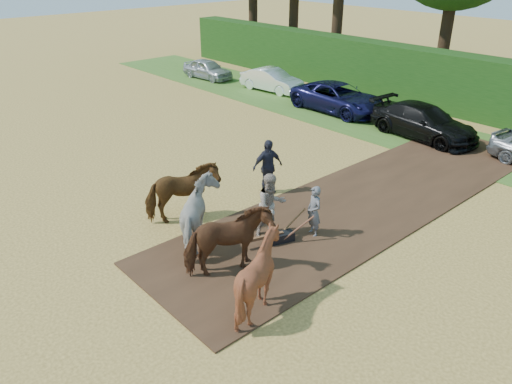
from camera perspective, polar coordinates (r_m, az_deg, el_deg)
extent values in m
plane|color=gold|center=(14.22, -9.15, -7.16)|extent=(120.00, 120.00, 0.00)
cube|color=#472D1C|center=(17.58, 13.06, -0.66)|extent=(4.50, 17.00, 0.05)
cube|color=#38601E|center=(23.90, 20.13, 5.55)|extent=(50.00, 5.00, 0.03)
cube|color=#14380F|center=(27.43, 25.33, 10.41)|extent=(46.00, 1.60, 3.00)
imported|color=#C4B09A|center=(14.51, 1.74, -1.57)|extent=(0.94, 1.10, 1.98)
imported|color=#252632|center=(17.17, 1.33, 2.90)|extent=(0.71, 1.22, 1.95)
imported|color=brown|center=(15.51, -8.41, -0.11)|extent=(1.68, 2.46, 1.90)
imported|color=beige|center=(14.15, -6.06, -2.67)|extent=(2.30, 2.12, 1.90)
imported|color=brown|center=(12.84, -3.21, -5.75)|extent=(1.68, 2.46, 1.90)
imported|color=brown|center=(11.62, 0.32, -9.47)|extent=(2.00, 2.12, 1.91)
cube|color=black|center=(14.54, 2.78, -5.29)|extent=(0.56, 0.87, 0.32)
cube|color=brown|center=(14.26, 0.82, -5.21)|extent=(0.48, 1.23, 0.09)
cylinder|color=brown|center=(14.72, 4.21, -3.38)|extent=(0.22, 0.92, 0.67)
cylinder|color=brown|center=(14.42, 4.94, -4.09)|extent=(0.46, 0.85, 0.67)
imported|color=gray|center=(14.69, 6.64, -2.26)|extent=(0.67, 0.54, 1.59)
imported|color=#AEB1B5|center=(34.05, -5.56, 13.81)|extent=(3.84, 1.81, 1.27)
imported|color=white|center=(30.73, 1.83, 12.67)|extent=(4.19, 1.85, 1.34)
imported|color=#151542|center=(26.91, 9.40, 10.58)|extent=(5.33, 2.49, 1.47)
imported|color=black|center=(23.87, 18.63, 7.61)|extent=(5.25, 2.48, 1.48)
cylinder|color=#382616|center=(42.02, -0.34, 19.37)|extent=(0.70, 0.70, 5.85)
cylinder|color=#382616|center=(39.52, 4.30, 18.56)|extent=(0.70, 0.70, 5.40)
cylinder|color=#382616|center=(35.41, 9.25, 18.39)|extent=(0.70, 0.70, 6.53)
cylinder|color=#382616|center=(32.88, 20.66, 15.39)|extent=(0.70, 0.70, 5.17)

